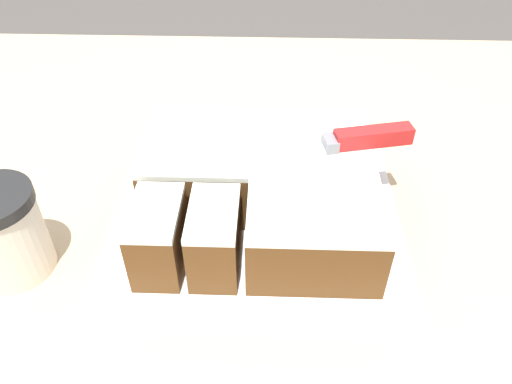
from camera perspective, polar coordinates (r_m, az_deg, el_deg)
The scene contains 5 objects.
countertop at distance 1.06m, azimuth -4.16°, elevation -20.78°, with size 1.40×1.10×0.95m.
cake_board at distance 0.66m, azimuth 0.00°, elevation -3.02°, with size 0.37×0.34×0.01m.
cake at distance 0.63m, azimuth 0.40°, elevation 0.21°, with size 0.29×0.26×0.09m.
knife at distance 0.64m, azimuth 10.60°, elevation 5.79°, with size 0.27×0.08×0.02m.
coffee_cup at distance 0.63m, azimuth -26.87°, elevation -4.20°, with size 0.09×0.09×0.11m.
Camera 1 is at (0.09, -0.50, 1.41)m, focal length 35.00 mm.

